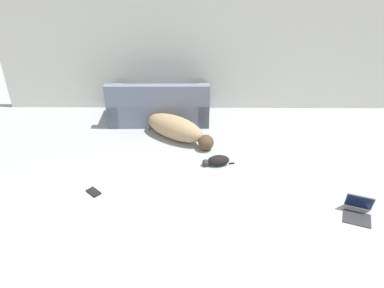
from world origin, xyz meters
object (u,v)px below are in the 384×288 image
book_black (94,192)px  dog (177,129)px  laptop_open (358,209)px  cat (217,161)px  couch (159,107)px

book_black → dog: bearing=53.7°
laptop_open → cat: bearing=168.2°
laptop_open → book_black: size_ratio=1.99×
couch → laptop_open: size_ratio=3.98×
dog → cat: 1.01m
laptop_open → book_black: (-3.41, 0.41, -0.07)m
book_black → laptop_open: bearing=-6.8°
couch → laptop_open: 3.73m
couch → book_black: bearing=70.9°
cat → book_black: (-1.70, -0.69, -0.06)m
laptop_open → couch: bearing=156.9°
cat → dog: bearing=-58.5°
cat → laptop_open: 2.02m
couch → laptop_open: couch is taller
dog → laptop_open: (2.33, -1.87, -0.11)m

